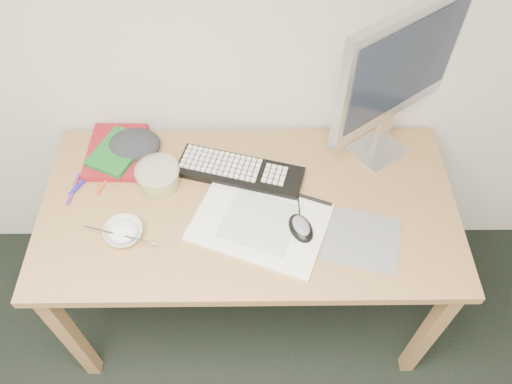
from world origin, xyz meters
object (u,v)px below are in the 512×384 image
(keyboard, at_px, (240,172))
(sketchpad, at_px, (260,222))
(desk, at_px, (249,218))
(rice_bowl, at_px, (124,233))
(monitor, at_px, (400,70))

(keyboard, bearing_deg, sketchpad, -56.44)
(desk, xyz_separation_m, sketchpad, (0.04, -0.08, 0.09))
(sketchpad, bearing_deg, keyboard, 129.30)
(desk, height_order, rice_bowl, rice_bowl)
(monitor, xyz_separation_m, rice_bowl, (-0.87, -0.36, -0.35))
(rice_bowl, bearing_deg, sketchpad, 5.75)
(desk, bearing_deg, rice_bowl, -163.28)
(sketchpad, xyz_separation_m, keyboard, (-0.07, 0.21, 0.01))
(desk, height_order, keyboard, keyboard)
(desk, relative_size, keyboard, 3.18)
(rice_bowl, bearing_deg, monitor, 22.55)
(sketchpad, bearing_deg, rice_bowl, -152.90)
(keyboard, xyz_separation_m, rice_bowl, (-0.37, -0.25, 0.01))
(keyboard, distance_m, monitor, 0.62)
(keyboard, bearing_deg, rice_bowl, -130.00)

